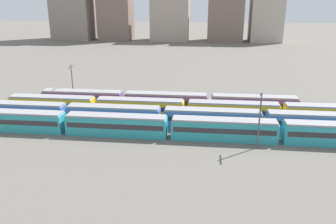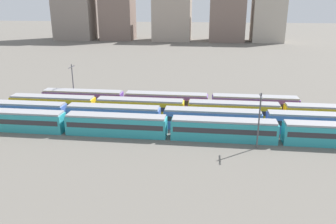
{
  "view_description": "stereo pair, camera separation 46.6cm",
  "coord_description": "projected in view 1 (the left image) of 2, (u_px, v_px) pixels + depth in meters",
  "views": [
    {
      "loc": [
        30.34,
        -55.3,
        23.25
      ],
      "look_at": [
        23.04,
        7.8,
        2.04
      ],
      "focal_mm": 36.44,
      "sensor_mm": 36.0,
      "label": 1
    },
    {
      "loc": [
        30.8,
        -55.24,
        23.25
      ],
      "look_at": [
        23.04,
        7.8,
        2.04
      ],
      "focal_mm": 36.44,
      "sensor_mm": 36.0,
      "label": 2
    }
  ],
  "objects": [
    {
      "name": "train_track_3",
      "position": [
        166.0,
        101.0,
        74.5
      ],
      "size": [
        55.8,
        3.06,
        3.75
      ],
      "color": "#6B429E",
      "rests_on": "ground_plane"
    },
    {
      "name": "catenary_pole_1",
      "position": [
        72.0,
        81.0,
        78.74
      ],
      "size": [
        0.24,
        3.2,
        8.99
      ],
      "color": "#4C4C51",
      "rests_on": "ground_plane"
    },
    {
      "name": "distant_building_4",
      "position": [
        266.0,
        13.0,
        188.4
      ],
      "size": [
        17.21,
        16.65,
        31.53
      ],
      "primitive_type": "cube",
      "color": "#B2A899",
      "rests_on": "ground_plane"
    },
    {
      "name": "train_track_0",
      "position": [
        224.0,
        129.0,
        58.51
      ],
      "size": [
        93.6,
        3.06,
        3.75
      ],
      "color": "teal",
      "rests_on": "ground_plane"
    },
    {
      "name": "distant_building_3",
      "position": [
        225.0,
        15.0,
        191.29
      ],
      "size": [
        19.42,
        18.98,
        28.72
      ],
      "primitive_type": "cube",
      "color": "#7A665B",
      "rests_on": "ground_plane"
    },
    {
      "name": "distant_building_0",
      "position": [
        73.0,
        2.0,
        198.67
      ],
      "size": [
        22.26,
        20.09,
        42.96
      ],
      "primitive_type": "cube",
      "color": "gray",
      "rests_on": "ground_plane"
    },
    {
      "name": "catenary_pole_0",
      "position": [
        260.0,
        118.0,
        54.12
      ],
      "size": [
        0.24,
        3.2,
        9.37
      ],
      "color": "#4C4C51",
      "rests_on": "ground_plane"
    },
    {
      "name": "distant_building_2",
      "position": [
        170.0,
        17.0,
        195.04
      ],
      "size": [
        21.33,
        18.44,
        26.41
      ],
      "primitive_type": "cube",
      "color": "#A89989",
      "rests_on": "ground_plane"
    },
    {
      "name": "train_track_2",
      "position": [
        186.0,
        109.0,
        69.09
      ],
      "size": [
        74.7,
        3.06,
        3.75
      ],
      "color": "yellow",
      "rests_on": "ground_plane"
    },
    {
      "name": "ground_plane",
      "position": [
        57.0,
        117.0,
        70.12
      ],
      "size": [
        600.0,
        600.0,
        0.0
      ],
      "primitive_type": "plane",
      "color": "#666059"
    },
    {
      "name": "train_track_1",
      "position": [
        162.0,
        117.0,
        64.65
      ],
      "size": [
        74.7,
        3.06,
        3.75
      ],
      "color": "#4C70BC",
      "rests_on": "ground_plane"
    },
    {
      "name": "distant_building_1",
      "position": [
        115.0,
        2.0,
        196.04
      ],
      "size": [
        18.51,
        16.02,
        42.12
      ],
      "primitive_type": "cube",
      "color": "#7A665B",
      "rests_on": "ground_plane"
    }
  ]
}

